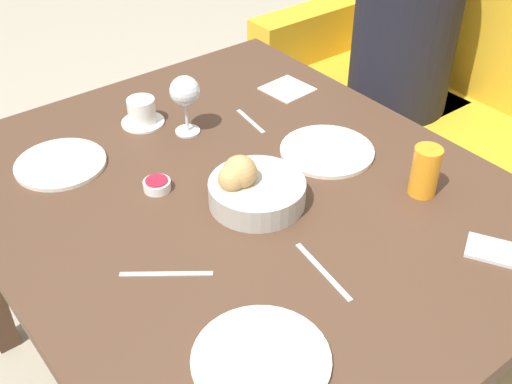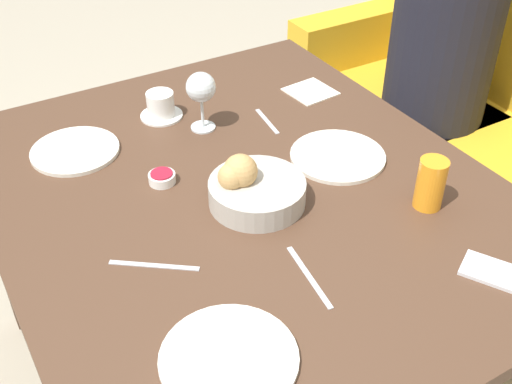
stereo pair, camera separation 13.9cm
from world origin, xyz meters
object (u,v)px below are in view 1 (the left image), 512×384
(plate_near_left, at_px, (61,164))
(plate_far_center, at_px, (328,151))
(seated_person, at_px, (397,84))
(wine_glass, at_px, (185,93))
(bread_basket, at_px, (252,189))
(cell_phone, at_px, (505,254))
(juice_glass, at_px, (425,171))
(knife_silver, at_px, (323,271))
(plate_near_right, at_px, (261,359))
(spoon_coffee, at_px, (251,121))
(coffee_cup, at_px, (142,113))
(fork_silver, at_px, (166,274))
(couch, at_px, (491,158))
(jam_bowl_berry, at_px, (157,185))
(napkin, at_px, (287,89))

(plate_near_left, distance_m, plate_far_center, 0.64)
(seated_person, bearing_deg, wine_glass, -83.63)
(bread_basket, bearing_deg, cell_phone, 33.63)
(cell_phone, bearing_deg, juice_glass, 172.92)
(knife_silver, bearing_deg, plate_near_right, -67.30)
(knife_silver, bearing_deg, plate_near_left, -159.03)
(plate_far_center, xyz_separation_m, knife_silver, (0.30, -0.29, -0.00))
(plate_near_left, height_order, cell_phone, plate_near_left)
(plate_near_right, xyz_separation_m, spoon_coffee, (-0.63, 0.46, -0.00))
(seated_person, bearing_deg, plate_near_right, -57.52)
(juice_glass, xyz_separation_m, coffee_cup, (-0.65, -0.34, -0.03))
(juice_glass, height_order, fork_silver, juice_glass)
(juice_glass, height_order, spoon_coffee, juice_glass)
(plate_near_left, distance_m, plate_near_right, 0.74)
(couch, distance_m, bread_basket, 1.24)
(coffee_cup, height_order, spoon_coffee, coffee_cup)
(plate_near_right, relative_size, cell_phone, 1.41)
(plate_near_left, bearing_deg, knife_silver, 20.97)
(wine_glass, bearing_deg, knife_silver, -7.03)
(seated_person, xyz_separation_m, spoon_coffee, (0.16, -0.79, 0.21))
(juice_glass, distance_m, cell_phone, 0.25)
(plate_near_right, distance_m, spoon_coffee, 0.78)
(plate_far_center, distance_m, spoon_coffee, 0.24)
(bread_basket, xyz_separation_m, fork_silver, (0.08, -0.27, -0.04))
(couch, relative_size, knife_silver, 10.16)
(bread_basket, distance_m, wine_glass, 0.35)
(bread_basket, relative_size, jam_bowl_berry, 3.42)
(bread_basket, xyz_separation_m, spoon_coffee, (-0.28, 0.21, -0.04))
(wine_glass, xyz_separation_m, knife_silver, (0.59, -0.07, -0.11))
(knife_silver, bearing_deg, cell_phone, 59.62)
(plate_near_right, bearing_deg, cell_phone, 80.42)
(bread_basket, height_order, fork_silver, bread_basket)
(seated_person, distance_m, plate_near_left, 1.29)
(coffee_cup, xyz_separation_m, fork_silver, (0.52, -0.25, -0.03))
(juice_glass, distance_m, jam_bowl_berry, 0.60)
(bread_basket, relative_size, juice_glass, 1.83)
(coffee_cup, distance_m, napkin, 0.43)
(knife_silver, height_order, napkin, napkin)
(wine_glass, height_order, cell_phone, wine_glass)
(fork_silver, distance_m, cell_phone, 0.67)
(wine_glass, relative_size, spoon_coffee, 1.16)
(coffee_cup, bearing_deg, plate_far_center, 35.46)
(bread_basket, relative_size, plate_near_left, 0.99)
(jam_bowl_berry, distance_m, fork_silver, 0.28)
(plate_near_left, height_order, knife_silver, plate_near_left)
(bread_basket, distance_m, cell_phone, 0.53)
(plate_near_right, xyz_separation_m, coffee_cup, (-0.80, 0.23, 0.03))
(plate_far_center, distance_m, fork_silver, 0.55)
(bread_basket, xyz_separation_m, cell_phone, (0.44, 0.29, -0.03))
(fork_silver, bearing_deg, napkin, 123.05)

